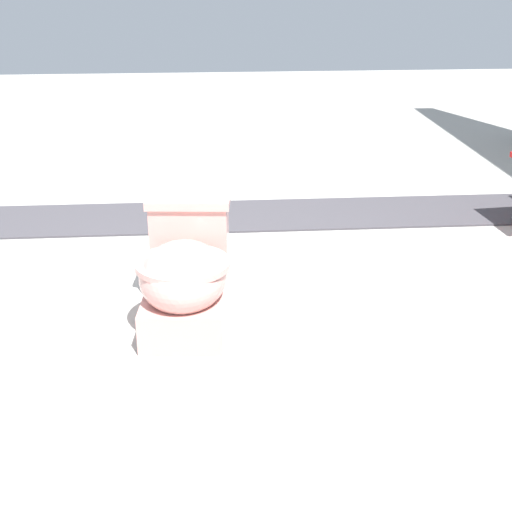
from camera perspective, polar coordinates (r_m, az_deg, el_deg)
name	(u,v)px	position (r m, az deg, el deg)	size (l,w,h in m)	color
ground_plane	(198,300)	(3.33, -4.63, -3.50)	(14.00, 14.00, 0.00)	#A8A59E
gravel_strip	(279,215)	(4.39, 1.87, 3.32)	(0.56, 8.00, 0.01)	#423F44
toilet	(186,276)	(3.05, -5.63, -1.57)	(0.66, 0.43, 0.52)	#E09E93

